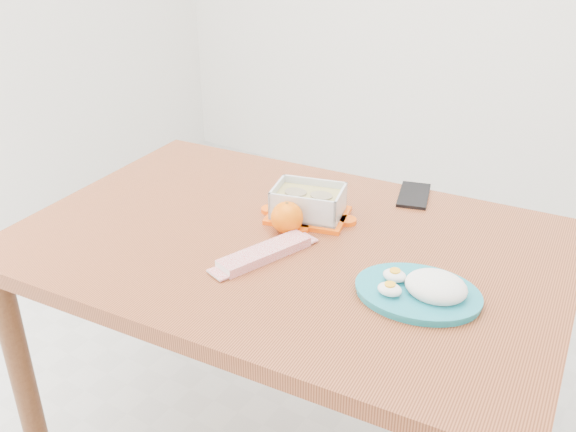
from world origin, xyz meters
The scene contains 7 objects.
ground centered at (0.00, 0.00, 0.00)m, with size 3.50×3.50×0.00m, color #B7B7B2.
dining_table centered at (0.15, -0.19, 0.66)m, with size 1.34×0.96×0.75m.
food_container centered at (0.13, -0.07, 0.79)m, with size 0.22×0.19×0.08m.
orange_fruit centered at (0.13, -0.16, 0.79)m, with size 0.08×0.08×0.08m, color orange.
rice_plate centered at (0.51, -0.24, 0.77)m, with size 0.29×0.29×0.07m.
candy_bar centered at (0.15, -0.29, 0.76)m, with size 0.23×0.06×0.02m, color #B40910.
smartphone centered at (0.31, 0.19, 0.75)m, with size 0.08×0.15×0.01m, color black.
Camera 1 is at (0.86, -1.29, 1.49)m, focal length 40.00 mm.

